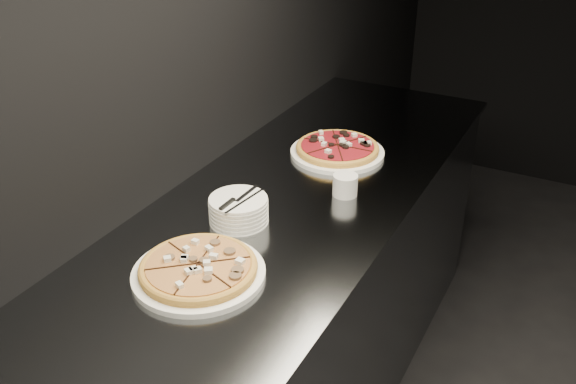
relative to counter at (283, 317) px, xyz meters
The scene contains 7 objects.
wall_left 1.01m from the counter, behind, with size 0.02×5.00×2.80m, color black.
counter is the anchor object (origin of this frame).
pizza_mushroom 0.65m from the counter, 91.64° to the right, with size 0.40×0.40×0.04m.
pizza_tomato 0.64m from the counter, 89.54° to the left, with size 0.34×0.34×0.04m.
plate_stack 0.53m from the counter, 113.41° to the right, with size 0.18×0.18×0.08m.
cutlery 0.57m from the counter, 109.59° to the right, with size 0.07×0.19×0.01m.
ramekin 0.54m from the counter, 44.91° to the left, with size 0.08×0.08×0.07m.
Camera 1 is at (-1.29, -1.55, 1.93)m, focal length 40.00 mm.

